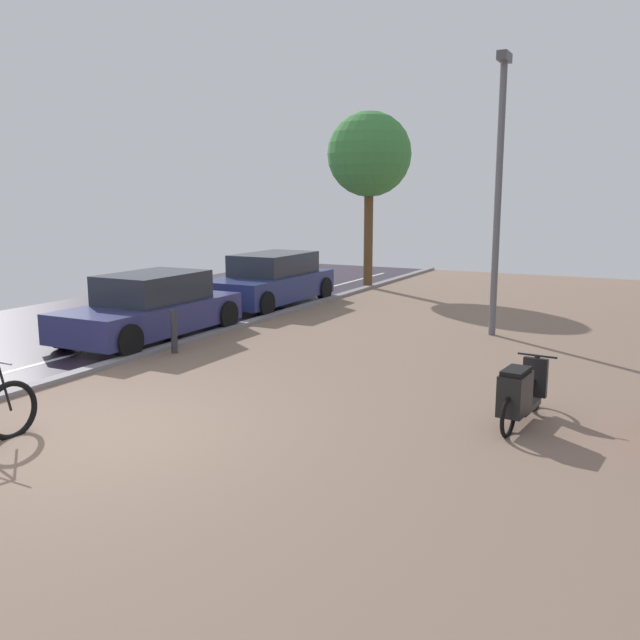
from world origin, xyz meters
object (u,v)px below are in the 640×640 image
at_px(parked_car_far, 271,281).
at_px(lamp_post, 499,182).
at_px(parked_car_near, 151,308).
at_px(street_tree, 369,155).
at_px(scooter_mid, 520,394).
at_px(bollard_far, 174,331).

height_order(parked_car_far, lamp_post, lamp_post).
distance_m(parked_car_near, lamp_post, 7.46).
bearing_deg(street_tree, parked_car_near, -94.97).
relative_size(parked_car_near, street_tree, 0.76).
xyz_separation_m(scooter_mid, parked_car_far, (-7.83, 6.86, 0.23)).
bearing_deg(parked_car_near, bollard_far, -33.88).
height_order(scooter_mid, bollard_far, bollard_far).
relative_size(scooter_mid, lamp_post, 0.31).
bearing_deg(street_tree, scooter_mid, -58.35).
relative_size(scooter_mid, street_tree, 0.32).
relative_size(lamp_post, bollard_far, 6.94).
xyz_separation_m(parked_car_far, lamp_post, (6.16, -1.27, 2.48)).
distance_m(parked_car_far, street_tree, 5.66).
relative_size(parked_car_far, lamp_post, 0.74).
distance_m(scooter_mid, lamp_post, 6.43).
distance_m(parked_car_far, lamp_post, 6.76).
distance_m(scooter_mid, bollard_far, 6.59).
distance_m(parked_car_far, bollard_far, 5.81).
relative_size(parked_car_far, street_tree, 0.77).
bearing_deg(parked_car_far, parked_car_near, -89.11).
height_order(parked_car_near, street_tree, street_tree).
relative_size(scooter_mid, parked_car_far, 0.42).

